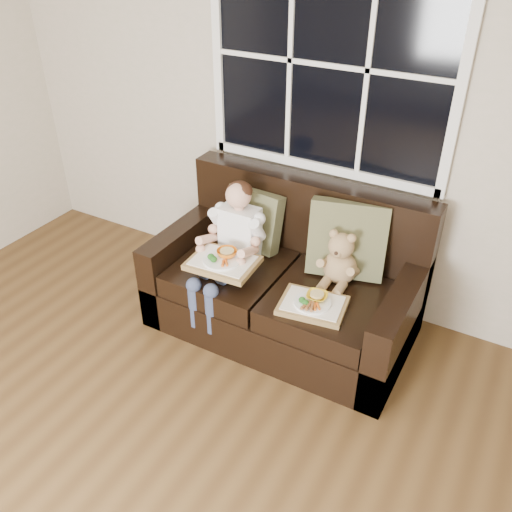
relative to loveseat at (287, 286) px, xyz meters
The scene contains 8 objects.
window_back 1.42m from the loveseat, 90.00° to the left, with size 1.62×0.04×1.37m.
loveseat is the anchor object (origin of this frame).
pillow_left 0.51m from the loveseat, 155.88° to the left, with size 0.43×0.24×0.42m.
pillow_right 0.53m from the loveseat, 24.53° to the left, with size 0.52×0.34×0.50m.
child 0.49m from the loveseat, 161.37° to the right, with size 0.37×0.59×0.84m.
teddy_bear 0.45m from the loveseat, ahead, with size 0.22×0.28×0.38m.
tray_left 0.50m from the loveseat, 136.66° to the right, with size 0.44×0.35×0.10m.
tray_right 0.46m from the loveseat, 43.15° to the right, with size 0.43×0.35×0.09m.
Camera 1 is at (1.54, -0.64, 2.46)m, focal length 38.00 mm.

